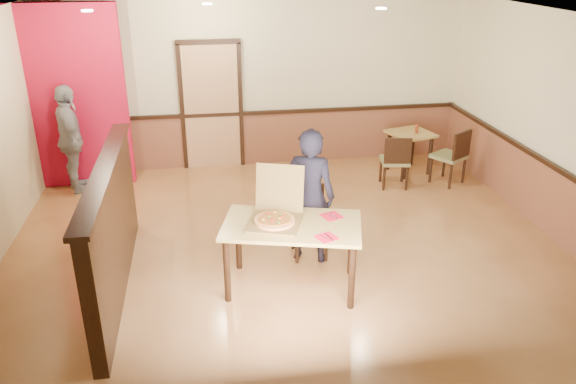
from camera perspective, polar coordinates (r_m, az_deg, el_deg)
name	(u,v)px	position (r m, az deg, el deg)	size (l,w,h in m)	color
floor	(293,263)	(6.84, 0.49, -7.20)	(7.00, 7.00, 0.00)	tan
ceiling	(294,23)	(5.92, 0.58, 16.79)	(7.00, 7.00, 0.00)	black
wall_back	(258,84)	(9.58, -3.02, 10.89)	(7.00, 7.00, 0.00)	beige
wainscot_back	(260,139)	(9.80, -2.88, 5.43)	(7.00, 0.04, 0.90)	brown
chair_rail_back	(259,113)	(9.64, -2.93, 8.05)	(7.00, 0.06, 0.06)	black
wainscot_right	(563,210)	(7.92, 26.12, -1.63)	(0.04, 7.00, 0.90)	brown
chair_rail_right	(569,175)	(7.74, 26.61, 1.51)	(0.06, 7.00, 0.06)	black
back_door	(212,107)	(9.57, -7.77, 8.55)	(0.90, 0.06, 2.10)	tan
booth_partition	(113,228)	(6.32, -17.39, -3.53)	(0.20, 3.10, 1.44)	black
red_accent_panel	(72,98)	(9.24, -21.06, 8.89)	(1.60, 0.20, 2.78)	#B60D2C
spot_a	(87,11)	(7.74, -19.73, 16.96)	(0.14, 0.14, 0.02)	beige
spot_b	(207,4)	(8.32, -8.21, 18.41)	(0.14, 0.14, 0.02)	beige
spot_c	(381,8)	(7.70, 9.45, 17.93)	(0.14, 0.14, 0.02)	beige
main_table	(292,233)	(6.06, 0.39, -4.17)	(1.64, 1.19, 0.79)	tan
diner_chair	(309,218)	(6.85, 2.11, -2.67)	(0.44, 0.44, 0.86)	olive
side_chair_left	(395,159)	(8.90, 10.86, 3.26)	(0.49, 0.49, 0.86)	olive
side_chair_right	(453,155)	(9.26, 16.40, 3.68)	(0.62, 0.62, 0.91)	olive
side_table	(410,142)	(9.58, 12.29, 4.97)	(0.80, 0.80, 0.70)	tan
diner	(310,196)	(6.57, 2.21, -0.44)	(0.60, 0.40, 1.66)	black
passerby	(71,140)	(9.12, -21.18, 4.98)	(0.98, 0.41, 1.67)	#95959D
pizza_box	(276,217)	(6.00, -1.27, -2.53)	(0.70, 0.76, 0.56)	brown
pizza	(275,221)	(5.96, -1.38, -2.92)	(0.43, 0.43, 0.03)	#EE9E56
napkin_near	(326,237)	(5.74, 3.93, -4.63)	(0.26, 0.26, 0.01)	red
napkin_far	(332,216)	(6.19, 4.45, -2.46)	(0.26, 0.26, 0.01)	red
condiment	(417,129)	(9.51, 12.94, 6.27)	(0.05, 0.05, 0.13)	maroon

